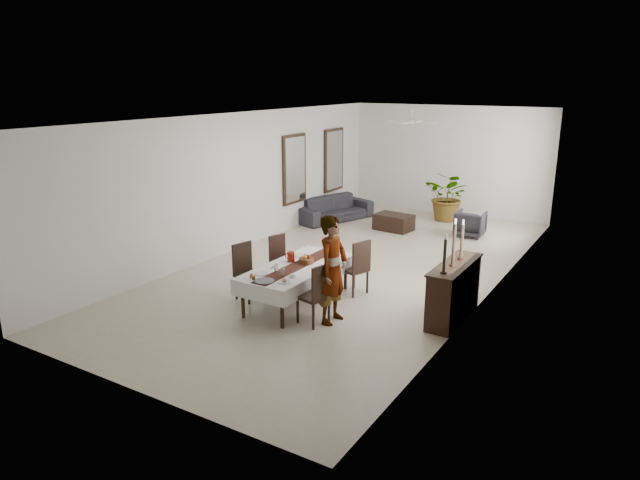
% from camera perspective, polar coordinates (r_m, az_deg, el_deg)
% --- Properties ---
extents(floor, '(6.00, 12.00, 0.00)m').
position_cam_1_polar(floor, '(12.43, 3.20, -2.65)').
color(floor, beige).
rests_on(floor, ground).
extents(ceiling, '(6.00, 12.00, 0.02)m').
position_cam_1_polar(ceiling, '(11.81, 3.44, 12.24)').
color(ceiling, white).
rests_on(ceiling, wall_back).
extents(wall_back, '(6.00, 0.02, 3.20)m').
position_cam_1_polar(wall_back, '(17.47, 12.74, 7.77)').
color(wall_back, silver).
rests_on(wall_back, floor).
extents(wall_front, '(6.00, 0.02, 3.20)m').
position_cam_1_polar(wall_front, '(7.45, -19.09, -3.32)').
color(wall_front, silver).
rests_on(wall_front, floor).
extents(wall_left, '(0.02, 12.00, 3.20)m').
position_cam_1_polar(wall_left, '(13.66, -7.90, 5.85)').
color(wall_left, silver).
rests_on(wall_left, floor).
extents(wall_right, '(0.02, 12.00, 3.20)m').
position_cam_1_polar(wall_right, '(10.96, 17.29, 2.82)').
color(wall_right, silver).
rests_on(wall_right, floor).
extents(dining_table_top, '(0.94, 2.23, 0.05)m').
position_cam_1_polar(dining_table_top, '(10.24, -2.29, -2.77)').
color(dining_table_top, black).
rests_on(dining_table_top, table_leg_fl).
extents(table_leg_fl, '(0.07, 0.07, 0.65)m').
position_cam_1_polar(table_leg_fl, '(9.79, -7.72, -5.95)').
color(table_leg_fl, black).
rests_on(table_leg_fl, floor).
extents(table_leg_fr, '(0.07, 0.07, 0.65)m').
position_cam_1_polar(table_leg_fr, '(9.33, -3.81, -6.96)').
color(table_leg_fr, black).
rests_on(table_leg_fr, floor).
extents(table_leg_bl, '(0.07, 0.07, 0.65)m').
position_cam_1_polar(table_leg_bl, '(11.39, -1.01, -2.64)').
color(table_leg_bl, black).
rests_on(table_leg_bl, floor).
extents(table_leg_br, '(0.07, 0.07, 0.65)m').
position_cam_1_polar(table_leg_br, '(11.00, 2.57, -3.34)').
color(table_leg_br, black).
rests_on(table_leg_br, floor).
extents(tablecloth_top, '(1.10, 2.39, 0.01)m').
position_cam_1_polar(tablecloth_top, '(10.23, -2.29, -2.62)').
color(tablecloth_top, white).
rests_on(tablecloth_top, dining_table_top).
extents(tablecloth_drape_left, '(0.02, 2.39, 0.28)m').
position_cam_1_polar(tablecloth_drape_left, '(10.57, -4.72, -2.82)').
color(tablecloth_drape_left, white).
rests_on(tablecloth_drape_left, dining_table_top).
extents(tablecloth_drape_right, '(0.02, 2.39, 0.28)m').
position_cam_1_polar(tablecloth_drape_right, '(9.99, 0.30, -3.87)').
color(tablecloth_drape_right, silver).
rests_on(tablecloth_drape_right, dining_table_top).
extents(tablecloth_drape_near, '(1.09, 0.01, 0.28)m').
position_cam_1_polar(tablecloth_drape_near, '(9.37, -6.35, -5.34)').
color(tablecloth_drape_near, white).
rests_on(tablecloth_drape_near, dining_table_top).
extents(tablecloth_drape_far, '(1.09, 0.01, 0.28)m').
position_cam_1_polar(tablecloth_drape_far, '(11.22, 1.11, -1.64)').
color(tablecloth_drape_far, silver).
rests_on(tablecloth_drape_far, dining_table_top).
extents(table_runner, '(0.34, 2.31, 0.00)m').
position_cam_1_polar(table_runner, '(10.22, -2.29, -2.58)').
color(table_runner, '#512417').
rests_on(table_runner, tablecloth_top).
extents(red_pitcher, '(0.14, 0.14, 0.19)m').
position_cam_1_polar(red_pitcher, '(10.43, -2.92, -1.69)').
color(red_pitcher, maroon).
rests_on(red_pitcher, tablecloth_top).
extents(pitcher_handle, '(0.11, 0.02, 0.11)m').
position_cam_1_polar(pitcher_handle, '(10.47, -3.28, -1.62)').
color(pitcher_handle, '#960B0A').
rests_on(pitcher_handle, red_pitcher).
extents(wine_glass_near, '(0.06, 0.06, 0.16)m').
position_cam_1_polar(wine_glass_near, '(9.67, -3.74, -3.21)').
color(wine_glass_near, silver).
rests_on(wine_glass_near, tablecloth_top).
extents(wine_glass_mid, '(0.06, 0.06, 0.16)m').
position_cam_1_polar(wine_glass_mid, '(9.86, -4.39, -2.86)').
color(wine_glass_mid, silver).
rests_on(wine_glass_mid, tablecloth_top).
extents(teacup_right, '(0.08, 0.08, 0.06)m').
position_cam_1_polar(teacup_right, '(9.63, -2.76, -3.59)').
color(teacup_right, silver).
rests_on(teacup_right, saucer_right).
extents(saucer_right, '(0.14, 0.14, 0.01)m').
position_cam_1_polar(saucer_right, '(9.64, -2.76, -3.72)').
color(saucer_right, silver).
rests_on(saucer_right, tablecloth_top).
extents(teacup_left, '(0.08, 0.08, 0.06)m').
position_cam_1_polar(teacup_left, '(10.12, -4.62, -2.67)').
color(teacup_left, white).
rests_on(teacup_left, saucer_left).
extents(saucer_left, '(0.14, 0.14, 0.01)m').
position_cam_1_polar(saucer_left, '(10.13, -4.62, -2.79)').
color(saucer_left, silver).
rests_on(saucer_left, tablecloth_top).
extents(plate_near_right, '(0.22, 0.22, 0.01)m').
position_cam_1_polar(plate_near_right, '(9.41, -3.58, -4.22)').
color(plate_near_right, silver).
rests_on(plate_near_right, tablecloth_top).
extents(bread_near_right, '(0.08, 0.08, 0.08)m').
position_cam_1_polar(bread_near_right, '(9.40, -3.58, -4.07)').
color(bread_near_right, tan).
rests_on(bread_near_right, plate_near_right).
extents(plate_near_left, '(0.22, 0.22, 0.01)m').
position_cam_1_polar(plate_near_left, '(9.85, -5.89, -3.36)').
color(plate_near_left, silver).
rests_on(plate_near_left, tablecloth_top).
extents(plate_far_left, '(0.22, 0.22, 0.01)m').
position_cam_1_polar(plate_far_left, '(10.78, -2.09, -1.57)').
color(plate_far_left, silver).
rests_on(plate_far_left, tablecloth_top).
extents(serving_tray, '(0.33, 0.33, 0.02)m').
position_cam_1_polar(serving_tray, '(9.48, -5.57, -4.11)').
color(serving_tray, '#45444A').
rests_on(serving_tray, tablecloth_top).
extents(jam_jar_a, '(0.06, 0.06, 0.07)m').
position_cam_1_polar(jam_jar_a, '(9.57, -6.65, -3.78)').
color(jam_jar_a, brown).
rests_on(jam_jar_a, tablecloth_top).
extents(jam_jar_b, '(0.06, 0.06, 0.07)m').
position_cam_1_polar(jam_jar_b, '(9.66, -6.88, -3.59)').
color(jam_jar_b, brown).
rests_on(jam_jar_b, tablecloth_top).
extents(fruit_basket, '(0.28, 0.28, 0.09)m').
position_cam_1_polar(fruit_basket, '(10.37, -1.37, -2.05)').
color(fruit_basket, brown).
rests_on(fruit_basket, tablecloth_top).
extents(fruit_red, '(0.08, 0.08, 0.08)m').
position_cam_1_polar(fruit_red, '(10.35, -1.18, -1.68)').
color(fruit_red, maroon).
rests_on(fruit_red, fruit_basket).
extents(fruit_green, '(0.07, 0.07, 0.07)m').
position_cam_1_polar(fruit_green, '(10.39, -1.46, -1.61)').
color(fruit_green, olive).
rests_on(fruit_green, fruit_basket).
extents(fruit_yellow, '(0.08, 0.08, 0.08)m').
position_cam_1_polar(fruit_yellow, '(10.31, -1.51, -1.75)').
color(fruit_yellow, gold).
rests_on(fruit_yellow, fruit_basket).
extents(chair_right_near_seat, '(0.54, 0.54, 0.05)m').
position_cam_1_polar(chair_right_near_seat, '(9.44, -0.68, -5.68)').
color(chair_right_near_seat, black).
rests_on(chair_right_near_seat, chair_right_near_leg_fl).
extents(chair_right_near_leg_fl, '(0.05, 0.05, 0.44)m').
position_cam_1_polar(chair_right_near_leg_fl, '(9.30, -0.69, -7.70)').
color(chair_right_near_leg_fl, black).
rests_on(chair_right_near_leg_fl, floor).
extents(chair_right_near_leg_fr, '(0.05, 0.05, 0.44)m').
position_cam_1_polar(chair_right_near_leg_fr, '(9.54, 0.90, -7.07)').
color(chair_right_near_leg_fr, black).
rests_on(chair_right_near_leg_fr, floor).
extents(chair_right_near_leg_bl, '(0.05, 0.05, 0.44)m').
position_cam_1_polar(chair_right_near_leg_bl, '(9.54, -2.25, -7.07)').
color(chair_right_near_leg_bl, black).
rests_on(chair_right_near_leg_bl, floor).
extents(chair_right_near_leg_br, '(0.05, 0.05, 0.44)m').
position_cam_1_polar(chair_right_near_leg_br, '(9.78, -0.66, -6.48)').
color(chair_right_near_leg_br, black).
rests_on(chair_right_near_leg_br, floor).
extents(chair_right_near_back, '(0.14, 0.45, 0.57)m').
position_cam_1_polar(chair_right_near_back, '(9.20, 0.21, -4.24)').
color(chair_right_near_back, black).
rests_on(chair_right_near_back, chair_right_near_seat).
extents(chair_right_far_seat, '(0.57, 0.57, 0.05)m').
position_cam_1_polar(chair_right_far_seat, '(10.78, 3.40, -2.95)').
color(chair_right_far_seat, black).
rests_on(chair_right_far_seat, chair_right_far_leg_fl).
extents(chair_right_far_leg_fl, '(0.06, 0.06, 0.44)m').
position_cam_1_polar(chair_right_far_leg_fl, '(10.62, 3.33, -4.66)').
color(chair_right_far_leg_fl, black).
rests_on(chair_right_far_leg_fl, floor).
extents(chair_right_far_leg_fr, '(0.06, 0.06, 0.44)m').
position_cam_1_polar(chair_right_far_leg_fr, '(10.86, 4.75, -4.22)').
color(chair_right_far_leg_fr, black).
rests_on(chair_right_far_leg_fr, floor).
extents(chair_right_far_leg_bl, '(0.06, 0.06, 0.44)m').
position_cam_1_polar(chair_right_far_leg_bl, '(10.87, 2.01, -4.14)').
color(chair_right_far_leg_bl, black).
rests_on(chair_right_far_leg_bl, floor).
extents(chair_right_far_leg_br, '(0.06, 0.06, 0.44)m').
position_cam_1_polar(chair_right_far_leg_br, '(11.11, 3.43, -3.72)').
color(chair_right_far_leg_br, black).
rests_on(chair_right_far_leg_br, floor).
extents(chair_right_far_back, '(0.18, 0.44, 0.57)m').
position_cam_1_polar(chair_right_far_back, '(10.55, 4.18, -1.65)').
color(chair_right_far_back, black).
rests_on(chair_right_far_back, chair_right_far_seat).
extents(chair_left_near_seat, '(0.52, 0.52, 0.05)m').
position_cam_1_polar(chair_left_near_seat, '(10.54, -7.05, -3.52)').
color(chair_left_near_seat, black).
rests_on(chair_left_near_seat, chair_left_near_leg_fl).
extents(chair_left_near_leg_fl, '(0.05, 0.05, 0.44)m').
position_cam_1_polar(chair_left_near_leg_fl, '(10.86, -6.89, -4.29)').
color(chair_left_near_leg_fl, black).
rests_on(chair_left_near_leg_fl, floor).
extents(chair_left_near_leg_fr, '(0.05, 0.05, 0.44)m').
position_cam_1_polar(chair_left_near_leg_fr, '(10.65, -8.38, -4.77)').
color(chair_left_near_leg_fr, black).
rests_on(chair_left_near_leg_fr, floor).
extents(chair_left_near_leg_bl, '(0.05, 0.05, 0.44)m').
position_cam_1_polar(chair_left_near_leg_bl, '(10.60, -5.62, -4.76)').
color(chair_left_near_leg_bl, black).
rests_on(chair_left_near_leg_bl, floor).
extents(chair_left_near_leg_br, '(0.05, 0.05, 0.44)m').
position_cam_1_polar(chair_left_near_leg_br, '(10.39, -7.12, -5.26)').
color(chair_left_near_leg_br, black).
rests_on(chair_left_near_leg_br, floor).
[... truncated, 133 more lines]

